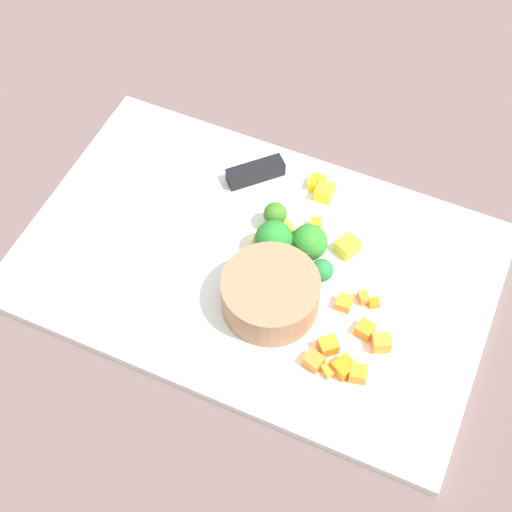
# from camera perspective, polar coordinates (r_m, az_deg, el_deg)

# --- Properties ---
(ground_plane) EXTENTS (4.00, 4.00, 0.00)m
(ground_plane) POSITION_cam_1_polar(r_m,az_deg,el_deg) (0.84, -0.00, -0.83)
(ground_plane) COLOR brown
(cutting_board) EXTENTS (0.51, 0.33, 0.01)m
(cutting_board) POSITION_cam_1_polar(r_m,az_deg,el_deg) (0.84, -0.00, -0.61)
(cutting_board) COLOR white
(cutting_board) RESTS_ON ground_plane
(prep_bowl) EXTENTS (0.10, 0.10, 0.04)m
(prep_bowl) POSITION_cam_1_polar(r_m,az_deg,el_deg) (0.79, 1.10, -2.88)
(prep_bowl) COLOR #936749
(prep_bowl) RESTS_ON cutting_board
(chef_knife) EXTENTS (0.21, 0.22, 0.02)m
(chef_knife) POSITION_cam_1_polar(r_m,az_deg,el_deg) (0.89, -3.21, 5.25)
(chef_knife) COLOR silver
(chef_knife) RESTS_ON cutting_board
(carrot_dice_0) EXTENTS (0.02, 0.02, 0.02)m
(carrot_dice_0) POSITION_cam_1_polar(r_m,az_deg,el_deg) (0.77, 7.69, -8.78)
(carrot_dice_0) COLOR orange
(carrot_dice_0) RESTS_ON cutting_board
(carrot_dice_1) EXTENTS (0.02, 0.02, 0.02)m
(carrot_dice_1) POSITION_cam_1_polar(r_m,az_deg,el_deg) (0.78, 9.40, -6.48)
(carrot_dice_1) COLOR orange
(carrot_dice_1) RESTS_ON cutting_board
(carrot_dice_2) EXTENTS (0.02, 0.02, 0.01)m
(carrot_dice_2) POSITION_cam_1_polar(r_m,az_deg,el_deg) (0.79, 8.22, -5.49)
(carrot_dice_2) COLOR orange
(carrot_dice_2) RESTS_ON cutting_board
(carrot_dice_3) EXTENTS (0.02, 0.02, 0.01)m
(carrot_dice_3) POSITION_cam_1_polar(r_m,az_deg,el_deg) (0.80, 6.63, -3.54)
(carrot_dice_3) COLOR orange
(carrot_dice_3) RESTS_ON cutting_board
(carrot_dice_4) EXTENTS (0.02, 0.02, 0.01)m
(carrot_dice_4) POSITION_cam_1_polar(r_m,az_deg,el_deg) (0.81, 8.05, -3.22)
(carrot_dice_4) COLOR orange
(carrot_dice_4) RESTS_ON cutting_board
(carrot_dice_5) EXTENTS (0.03, 0.03, 0.02)m
(carrot_dice_5) POSITION_cam_1_polar(r_m,az_deg,el_deg) (0.77, 5.45, -6.77)
(carrot_dice_5) COLOR orange
(carrot_dice_5) RESTS_ON cutting_board
(carrot_dice_6) EXTENTS (0.02, 0.02, 0.01)m
(carrot_dice_6) POSITION_cam_1_polar(r_m,az_deg,el_deg) (0.77, 4.34, -7.87)
(carrot_dice_6) COLOR orange
(carrot_dice_6) RESTS_ON cutting_board
(carrot_dice_7) EXTENTS (0.02, 0.02, 0.01)m
(carrot_dice_7) POSITION_cam_1_polar(r_m,az_deg,el_deg) (0.77, 5.45, -8.57)
(carrot_dice_7) COLOR orange
(carrot_dice_7) RESTS_ON cutting_board
(carrot_dice_8) EXTENTS (0.02, 0.02, 0.01)m
(carrot_dice_8) POSITION_cam_1_polar(r_m,az_deg,el_deg) (0.81, 8.76, -3.74)
(carrot_dice_8) COLOR orange
(carrot_dice_8) RESTS_ON cutting_board
(carrot_dice_9) EXTENTS (0.03, 0.03, 0.02)m
(carrot_dice_9) POSITION_cam_1_polar(r_m,az_deg,el_deg) (0.77, 6.63, -8.32)
(carrot_dice_9) COLOR orange
(carrot_dice_9) RESTS_ON cutting_board
(pepper_dice_0) EXTENTS (0.02, 0.02, 0.02)m
(pepper_dice_0) POSITION_cam_1_polar(r_m,az_deg,el_deg) (0.84, 0.57, 1.05)
(pepper_dice_0) COLOR yellow
(pepper_dice_0) RESTS_ON cutting_board
(pepper_dice_1) EXTENTS (0.02, 0.01, 0.01)m
(pepper_dice_1) POSITION_cam_1_polar(r_m,az_deg,el_deg) (0.86, 4.52, 2.41)
(pepper_dice_1) COLOR yellow
(pepper_dice_1) RESTS_ON cutting_board
(pepper_dice_2) EXTENTS (0.02, 0.02, 0.02)m
(pepper_dice_2) POSITION_cam_1_polar(r_m,az_deg,el_deg) (0.88, 5.18, 4.78)
(pepper_dice_2) COLOR yellow
(pepper_dice_2) RESTS_ON cutting_board
(pepper_dice_3) EXTENTS (0.03, 0.03, 0.02)m
(pepper_dice_3) POSITION_cam_1_polar(r_m,az_deg,el_deg) (0.84, 6.92, 0.73)
(pepper_dice_3) COLOR yellow
(pepper_dice_3) RESTS_ON cutting_board
(pepper_dice_4) EXTENTS (0.02, 0.02, 0.01)m
(pepper_dice_4) POSITION_cam_1_polar(r_m,az_deg,el_deg) (0.89, 4.61, 5.49)
(pepper_dice_4) COLOR yellow
(pepper_dice_4) RESTS_ON cutting_board
(pepper_dice_5) EXTENTS (0.02, 0.02, 0.01)m
(pepper_dice_5) POSITION_cam_1_polar(r_m,az_deg,el_deg) (0.85, 2.18, 1.89)
(pepper_dice_5) COLOR yellow
(pepper_dice_5) RESTS_ON cutting_board
(broccoli_floret_0) EXTENTS (0.04, 0.04, 0.05)m
(broccoli_floret_0) POSITION_cam_1_polar(r_m,az_deg,el_deg) (0.82, 1.35, 1.24)
(broccoli_floret_0) COLOR #8CBA5A
(broccoli_floret_0) RESTS_ON cutting_board
(broccoli_floret_1) EXTENTS (0.04, 0.04, 0.04)m
(broccoli_floret_1) POSITION_cam_1_polar(r_m,az_deg,el_deg) (0.82, 4.01, 1.01)
(broccoli_floret_1) COLOR #93AD61
(broccoli_floret_1) RESTS_ON cutting_board
(broccoli_floret_2) EXTENTS (0.03, 0.03, 0.03)m
(broccoli_floret_2) POSITION_cam_1_polar(r_m,az_deg,el_deg) (0.81, 4.97, -1.09)
(broccoli_floret_2) COLOR #88C360
(broccoli_floret_2) RESTS_ON cutting_board
(broccoli_floret_3) EXTENTS (0.03, 0.03, 0.04)m
(broccoli_floret_3) POSITION_cam_1_polar(r_m,az_deg,el_deg) (0.84, 1.58, 3.10)
(broccoli_floret_3) COLOR #7FBC67
(broccoli_floret_3) RESTS_ON cutting_board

